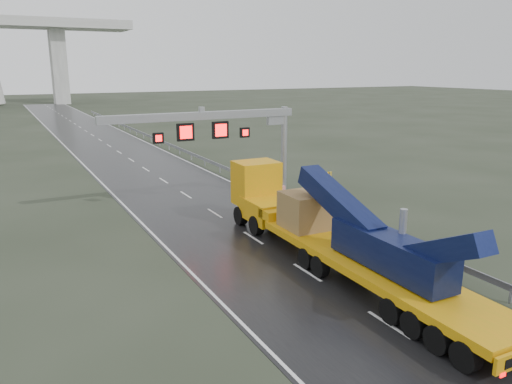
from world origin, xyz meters
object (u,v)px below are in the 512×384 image
sign_gantry (229,131)px  exit_sign_pair (323,183)px  heavy_haul_truck (319,224)px  striped_barrier (281,193)px

sign_gantry → exit_sign_pair: bearing=-35.9°
heavy_haul_truck → exit_sign_pair: heavy_haul_truck is taller
heavy_haul_truck → striped_barrier: 12.59m
exit_sign_pair → heavy_haul_truck: bearing=-136.5°
sign_gantry → heavy_haul_truck: (-0.41, -12.51, -3.69)m
sign_gantry → striped_barrier: sign_gantry is taller
sign_gantry → exit_sign_pair: 8.02m
exit_sign_pair → striped_barrier: size_ratio=2.42×
exit_sign_pair → striped_barrier: exit_sign_pair is taller
heavy_haul_truck → striped_barrier: heavy_haul_truck is taller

